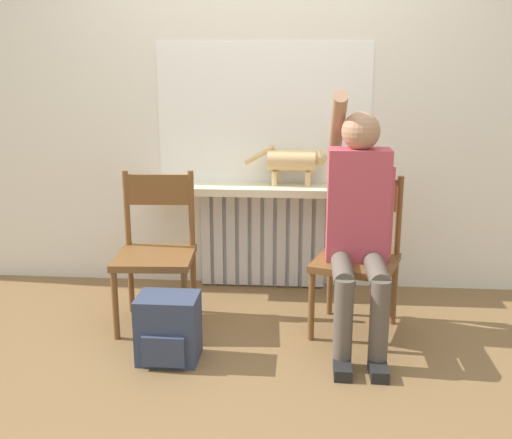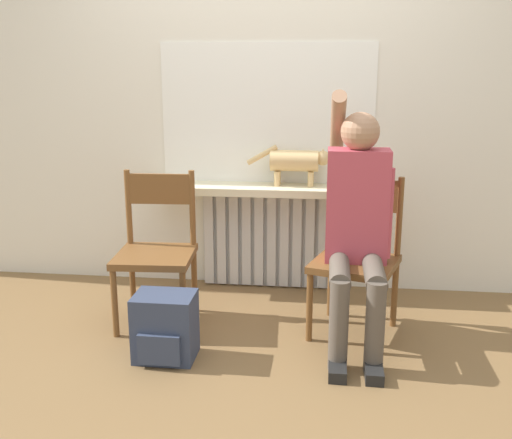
{
  "view_description": "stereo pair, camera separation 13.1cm",
  "coord_description": "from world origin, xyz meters",
  "px_view_note": "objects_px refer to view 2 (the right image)",
  "views": [
    {
      "loc": [
        0.28,
        -2.84,
        1.51
      ],
      "look_at": [
        0.0,
        0.58,
        0.63
      ],
      "focal_mm": 42.0,
      "sensor_mm": 36.0,
      "label": 1
    },
    {
      "loc": [
        0.41,
        -2.83,
        1.51
      ],
      "look_at": [
        0.0,
        0.58,
        0.63
      ],
      "focal_mm": 42.0,
      "sensor_mm": 36.0,
      "label": 2
    }
  ],
  "objects_px": {
    "backpack": "(165,327)",
    "person": "(358,219)",
    "cat": "(297,161)",
    "chair_left": "(156,248)",
    "chair_right": "(357,255)"
  },
  "relations": [
    {
      "from": "chair_left",
      "to": "chair_right",
      "type": "relative_size",
      "value": 1.0
    },
    {
      "from": "cat",
      "to": "backpack",
      "type": "distance_m",
      "value": 1.45
    },
    {
      "from": "chair_left",
      "to": "person",
      "type": "bearing_deg",
      "value": -9.38
    },
    {
      "from": "person",
      "to": "backpack",
      "type": "distance_m",
      "value": 1.18
    },
    {
      "from": "chair_right",
      "to": "cat",
      "type": "distance_m",
      "value": 0.85
    },
    {
      "from": "backpack",
      "to": "cat",
      "type": "bearing_deg",
      "value": 60.16
    },
    {
      "from": "chair_right",
      "to": "backpack",
      "type": "relative_size",
      "value": 2.55
    },
    {
      "from": "person",
      "to": "cat",
      "type": "distance_m",
      "value": 0.85
    },
    {
      "from": "chair_right",
      "to": "backpack",
      "type": "bearing_deg",
      "value": -137.65
    },
    {
      "from": "person",
      "to": "cat",
      "type": "height_order",
      "value": "person"
    },
    {
      "from": "chair_left",
      "to": "backpack",
      "type": "bearing_deg",
      "value": -73.66
    },
    {
      "from": "chair_right",
      "to": "person",
      "type": "xyz_separation_m",
      "value": [
        -0.01,
        -0.12,
        0.24
      ]
    },
    {
      "from": "chair_left",
      "to": "chair_right",
      "type": "bearing_deg",
      "value": -3.68
    },
    {
      "from": "chair_left",
      "to": "person",
      "type": "distance_m",
      "value": 1.2
    },
    {
      "from": "backpack",
      "to": "person",
      "type": "bearing_deg",
      "value": 19.53
    }
  ]
}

